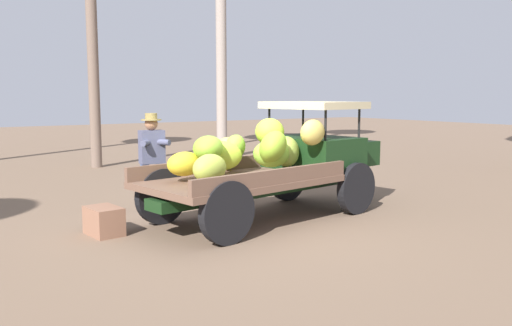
% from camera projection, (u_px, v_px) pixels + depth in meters
% --- Properties ---
extents(ground_plane, '(60.00, 60.00, 0.00)m').
position_uv_depth(ground_plane, '(250.00, 221.00, 8.56)').
color(ground_plane, brown).
extents(truck, '(4.62, 2.33, 1.87)m').
position_uv_depth(truck, '(279.00, 160.00, 8.85)').
color(truck, black).
rests_on(truck, ground).
extents(farmer, '(0.52, 0.47, 1.69)m').
position_uv_depth(farmer, '(152.00, 156.00, 9.04)').
color(farmer, '#435279').
rests_on(farmer, ground).
extents(wooden_crate, '(0.47, 0.63, 0.40)m').
position_uv_depth(wooden_crate, '(104.00, 221.00, 7.68)').
color(wooden_crate, '#8A5E47').
rests_on(wooden_crate, ground).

